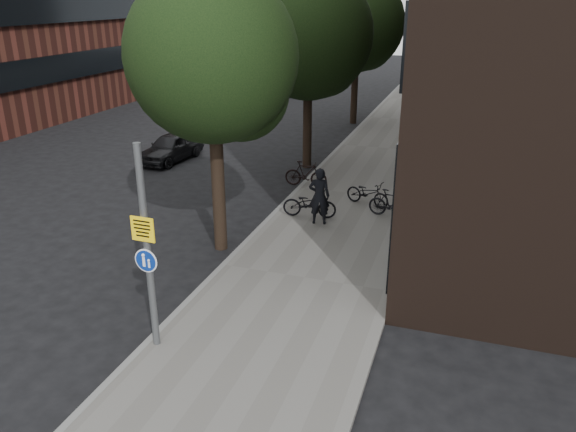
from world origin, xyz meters
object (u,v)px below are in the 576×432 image
at_px(parked_bike_facade_near, 368,193).
at_px(parked_car_near, 171,147).
at_px(signpost, 147,249).
at_px(pedestrian, 319,196).

distance_m(parked_bike_facade_near, parked_car_near, 9.69).
height_order(signpost, parked_bike_facade_near, signpost).
bearing_deg(signpost, pedestrian, 80.40).
distance_m(signpost, parked_bike_facade_near, 9.82).
distance_m(signpost, pedestrian, 7.50).
relative_size(signpost, parked_bike_facade_near, 2.61).
xyz_separation_m(pedestrian, parked_bike_facade_near, (1.11, 2.07, -0.47)).
relative_size(pedestrian, parked_car_near, 0.51).
relative_size(pedestrian, parked_bike_facade_near, 1.11).
height_order(pedestrian, parked_car_near, pedestrian).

